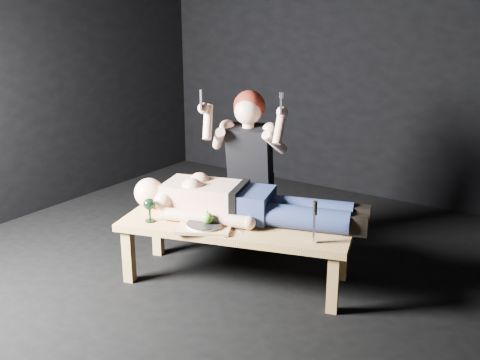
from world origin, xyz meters
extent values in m
plane|color=black|center=(0.00, 0.00, 0.00)|extent=(5.00, 5.00, 0.00)
plane|color=black|center=(0.00, 2.50, 1.50)|extent=(5.00, 0.00, 5.00)
cube|color=gold|center=(-0.08, 0.11, 0.23)|extent=(1.73, 1.05, 0.45)
cube|color=tan|center=(-0.19, -0.11, 0.46)|extent=(0.45, 0.40, 0.02)
cylinder|color=white|center=(-0.19, -0.11, 0.48)|extent=(0.33, 0.33, 0.02)
sphere|color=#3DA01C|center=(-0.17, -0.10, 0.53)|extent=(0.08, 0.08, 0.08)
cube|color=#B2B2B7|center=(-0.37, -0.19, 0.45)|extent=(0.06, 0.17, 0.01)
cube|color=#B2B2B7|center=(-0.01, -0.08, 0.45)|extent=(0.05, 0.17, 0.01)
cube|color=#B2B2B7|center=(-0.03, 0.00, 0.45)|extent=(0.17, 0.06, 0.01)
camera|label=1|loc=(2.00, -2.95, 1.91)|focal=42.05mm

